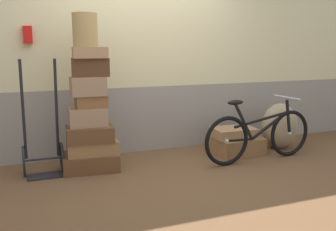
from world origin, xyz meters
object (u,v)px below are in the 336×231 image
Objects in this scene: suitcase_2 at (90,134)px; suitcase_6 at (90,67)px; wicker_basket at (85,30)px; suitcase_0 at (91,162)px; suitcase_8 at (238,145)px; luggage_trolley at (43,150)px; suitcase_3 at (88,117)px; suitcase_7 at (90,53)px; suitcase_5 at (88,86)px; suitcase_1 at (92,147)px; suitcase_4 at (91,101)px; suitcase_9 at (234,133)px; bicycle at (259,135)px; burlap_sack at (280,126)px.

suitcase_6 is at bearing 54.04° from suitcase_2.
suitcase_0 is at bearing 33.89° from wicker_basket.
suitcase_8 is (1.96, -0.00, -0.33)m from suitcase_2.
suitcase_0 is 0.55m from luggage_trolley.
suitcase_3 is at bearing 118.23° from wicker_basket.
suitcase_2 is 1.99m from suitcase_8.
luggage_trolley is (-0.55, 0.07, -1.07)m from suitcase_7.
wicker_basket is (-0.01, 0.00, 0.61)m from suitcase_5.
suitcase_8 is (1.93, -0.04, -0.16)m from suitcase_1.
suitcase_0 is at bearing 78.80° from suitcase_5.
suitcase_5 is at bearing 86.23° from suitcase_2.
luggage_trolley is at bearing 174.44° from suitcase_4.
suitcase_5 is at bearing -176.17° from suitcase_9.
suitcase_0 is 1.69× the size of suitcase_7.
wicker_basket reaches higher than suitcase_9.
suitcase_6 is 1.11× the size of wicker_basket.
suitcase_4 is 0.55m from suitcase_7.
suitcase_7 is (0.05, -0.02, 0.72)m from suitcase_3.
suitcase_5 is 0.61m from wicker_basket.
suitcase_3 is at bearing 114.11° from suitcase_2.
bicycle is at bearing -11.75° from suitcase_5.
suitcase_9 is at bearing 5.62° from suitcase_6.
suitcase_8 is 0.18m from suitcase_9.
bicycle is at bearing -12.36° from suitcase_4.
suitcase_1 is 1.54× the size of suitcase_7.
suitcase_6 and luggage_trolley have the same top height.
bicycle is at bearing -6.06° from suitcase_2.
suitcase_1 is 0.93× the size of suitcase_8.
suitcase_6 is (0.01, 0.01, 0.91)m from suitcase_1.
bicycle is at bearing -5.55° from suitcase_0.
suitcase_2 is 1.29× the size of suitcase_6.
suitcase_6 reaches higher than suitcase_5.
luggage_trolley is at bearing 178.77° from burlap_sack.
suitcase_0 is 0.53m from suitcase_3.
suitcase_0 is 1.25m from suitcase_7.
suitcase_1 is 1.08m from suitcase_7.
suitcase_1 is at bearing 11.78° from suitcase_3.
suitcase_0 is 1.65× the size of suitcase_5.
suitcase_4 is 0.76m from luggage_trolley.
suitcase_9 is (1.88, -0.01, -0.91)m from suitcase_6.
suitcase_6 is 0.17m from suitcase_7.
suitcase_4 is 0.93× the size of suitcase_7.
suitcase_0 is at bearing -5.14° from luggage_trolley.
suitcase_2 is at bearing -68.08° from suitcase_3.
luggage_trolley is at bearing 176.73° from suitcase_7.
wicker_basket is at bearing -147.34° from suitcase_6.
suitcase_3 is at bearing -175.40° from suitcase_0.
suitcase_2 is 0.91m from suitcase_7.
suitcase_8 is at bearing 99.12° from bicycle.
suitcase_3 is 2.67m from burlap_sack.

